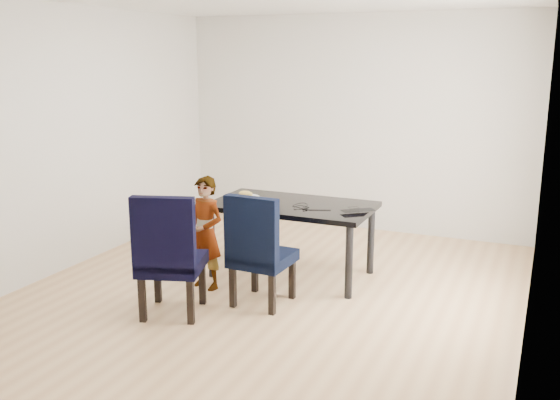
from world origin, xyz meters
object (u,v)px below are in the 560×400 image
at_px(child, 206,233).
at_px(plate, 247,197).
at_px(chair_right, 263,248).
at_px(chair_left, 172,253).
at_px(dining_table, 292,240).
at_px(laptop, 356,210).

bearing_deg(child, plate, 95.00).
distance_m(chair_right, child, 0.67).
bearing_deg(chair_left, chair_right, 22.16).
distance_m(dining_table, plate, 0.64).
xyz_separation_m(chair_right, laptop, (0.64, 0.72, 0.25)).
xyz_separation_m(chair_left, child, (-0.04, 0.64, 0.00)).
relative_size(child, laptop, 3.41).
xyz_separation_m(child, plate, (0.10, 0.68, 0.21)).
distance_m(chair_right, laptop, 1.00).
distance_m(chair_left, child, 0.65).
distance_m(dining_table, chair_right, 0.79).
distance_m(dining_table, laptop, 0.78).
bearing_deg(plate, dining_table, -3.78).
relative_size(dining_table, chair_left, 1.47).
bearing_deg(laptop, chair_right, 9.04).
relative_size(chair_right, plate, 3.91).
height_order(dining_table, laptop, laptop).
bearing_deg(plate, chair_left, -92.56).
distance_m(chair_left, laptop, 1.78).
bearing_deg(child, laptop, 37.90).
xyz_separation_m(chair_right, child, (-0.66, 0.13, 0.03)).
bearing_deg(laptop, dining_table, -44.38).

